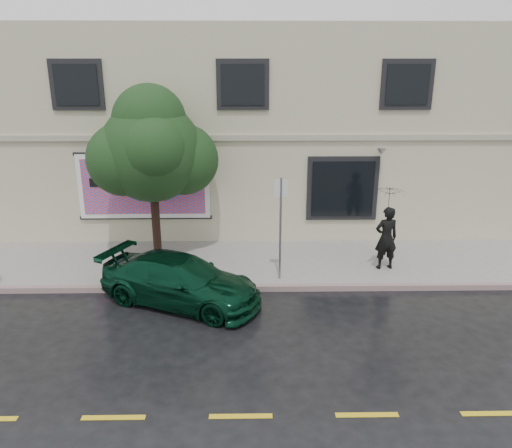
{
  "coord_description": "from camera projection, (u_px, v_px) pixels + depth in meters",
  "views": [
    {
      "loc": [
        0.15,
        -10.69,
        5.86
      ],
      "look_at": [
        0.36,
        2.2,
        1.66
      ],
      "focal_mm": 35.0,
      "sensor_mm": 36.0,
      "label": 1
    }
  ],
  "objects": [
    {
      "name": "pedestrian",
      "position": [
        386.0,
        238.0,
        14.2
      ],
      "size": [
        0.74,
        0.55,
        1.85
      ],
      "primitive_type": "imported",
      "rotation": [
        0.0,
        0.0,
        3.31
      ],
      "color": "black",
      "rests_on": "sidewalk"
    },
    {
      "name": "street_tree",
      "position": [
        151.0,
        152.0,
        14.34
      ],
      "size": [
        2.92,
        2.92,
        4.71
      ],
      "color": "black",
      "rests_on": "sidewalk"
    },
    {
      "name": "car",
      "position": [
        181.0,
        281.0,
        12.55
      ],
      "size": [
        4.58,
        3.42,
        1.22
      ],
      "primitive_type": "imported",
      "rotation": [
        0.0,
        0.0,
        1.14
      ],
      "color": "black",
      "rests_on": "ground"
    },
    {
      "name": "ground",
      "position": [
        243.0,
        318.0,
        11.97
      ],
      "size": [
        90.0,
        90.0,
        0.0
      ],
      "primitive_type": "plane",
      "color": "black",
      "rests_on": "ground"
    },
    {
      "name": "sidewalk",
      "position": [
        244.0,
        263.0,
        15.04
      ],
      "size": [
        20.0,
        3.5,
        0.15
      ],
      "primitive_type": "cube",
      "color": "#9F9C96",
      "rests_on": "ground"
    },
    {
      "name": "curb",
      "position": [
        243.0,
        288.0,
        13.37
      ],
      "size": [
        20.0,
        0.18,
        0.16
      ],
      "primitive_type": "cube",
      "color": "gray",
      "rests_on": "ground"
    },
    {
      "name": "billboard",
      "position": [
        144.0,
        186.0,
        15.96
      ],
      "size": [
        4.3,
        0.16,
        2.2
      ],
      "color": "white",
      "rests_on": "ground"
    },
    {
      "name": "road_marking",
      "position": [
        241.0,
        416.0,
        8.64
      ],
      "size": [
        19.0,
        0.12,
        0.01
      ],
      "primitive_type": "cube",
      "color": "gold",
      "rests_on": "ground"
    },
    {
      "name": "umbrella",
      "position": [
        390.0,
        194.0,
        13.8
      ],
      "size": [
        1.13,
        1.13,
        0.74
      ],
      "primitive_type": "imported",
      "rotation": [
        0.0,
        0.0,
        0.14
      ],
      "color": "black",
      "rests_on": "pedestrian"
    },
    {
      "name": "sign_pole",
      "position": [
        281.0,
        220.0,
        13.27
      ],
      "size": [
        0.35,
        0.06,
        2.84
      ],
      "rotation": [
        0.0,
        0.0,
        0.02
      ],
      "color": "gray",
      "rests_on": "sidewalk"
    },
    {
      "name": "building",
      "position": [
        244.0,
        125.0,
        19.44
      ],
      "size": [
        20.0,
        8.12,
        7.0
      ],
      "color": "#B9B694",
      "rests_on": "ground"
    }
  ]
}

